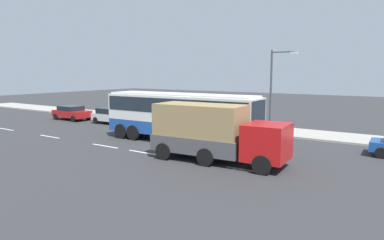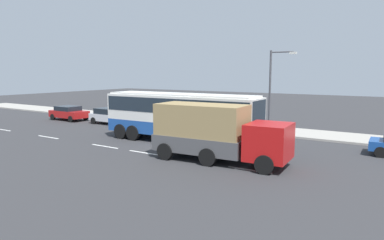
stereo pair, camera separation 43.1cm
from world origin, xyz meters
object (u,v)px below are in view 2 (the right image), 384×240
Objects in this scene: pedestrian_near_curb at (212,117)px; car_silver_hatch at (111,116)px; cargo_truck at (216,132)px; street_lamp at (273,85)px; car_red_compact at (69,113)px; coach_bus at (180,112)px.

car_silver_hatch is at bearing -86.76° from pedestrian_near_curb.
car_silver_hatch is 9.69m from pedestrian_near_curb.
street_lamp is at bearing 87.15° from cargo_truck.
cargo_truck is at bearing -89.40° from street_lamp.
car_red_compact is 15.31m from pedestrian_near_curb.
street_lamp reaches higher than car_silver_hatch.
car_silver_hatch is (-10.40, 3.54, -1.33)m from coach_bus.
pedestrian_near_curb is at bearing 20.27° from car_silver_hatch.
street_lamp is at bearing 52.21° from coach_bus.
cargo_truck reaches higher than car_red_compact.
pedestrian_near_curb reaches higher than car_red_compact.
cargo_truck is 5.10× the size of pedestrian_near_curb.
pedestrian_near_curb is 0.23× the size of street_lamp.
street_lamp is at bearing 10.67° from car_silver_hatch.
car_red_compact is (-20.71, 6.39, -0.88)m from cargo_truck.
pedestrian_near_curb is (-1.24, 6.70, -1.12)m from coach_bus.
pedestrian_near_curb is at bearing 173.19° from street_lamp.
coach_bus is at bearing -5.32° from pedestrian_near_curb.
cargo_truck is at bearing 14.55° from pedestrian_near_curb.
street_lamp is at bearing 67.36° from pedestrian_near_curb.
coach_bus is at bearing 141.42° from cargo_truck.
cargo_truck is 1.20× the size of street_lamp.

